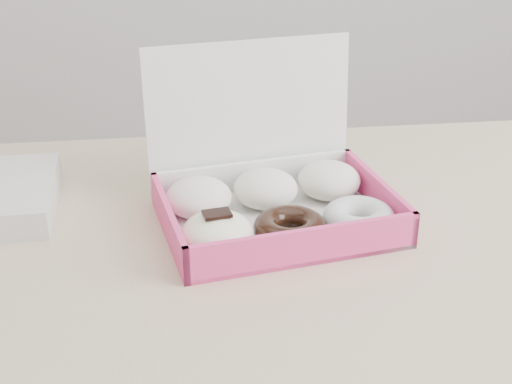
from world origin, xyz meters
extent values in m
cube|color=tan|center=(0.00, 0.00, 0.73)|extent=(1.20, 0.80, 0.04)
cube|color=white|center=(0.01, 0.08, 0.75)|extent=(0.30, 0.24, 0.01)
cube|color=#EF3D80|center=(0.03, -0.01, 0.77)|extent=(0.27, 0.05, 0.05)
cube|color=white|center=(0.00, 0.18, 0.77)|extent=(0.27, 0.05, 0.05)
cube|color=#EF3D80|center=(-0.12, 0.06, 0.77)|extent=(0.04, 0.20, 0.05)
cube|color=#EF3D80|center=(0.14, 0.11, 0.77)|extent=(0.04, 0.20, 0.05)
cube|color=white|center=(-0.01, 0.20, 0.85)|extent=(0.27, 0.07, 0.20)
ellipsoid|color=silver|center=(-0.08, 0.11, 0.78)|extent=(0.09, 0.09, 0.05)
ellipsoid|color=silver|center=(0.00, 0.13, 0.78)|extent=(0.09, 0.09, 0.05)
ellipsoid|color=silver|center=(0.09, 0.14, 0.78)|extent=(0.09, 0.09, 0.05)
ellipsoid|color=#F8F3C8|center=(-0.07, 0.02, 0.78)|extent=(0.09, 0.09, 0.05)
cube|color=black|center=(-0.07, 0.02, 0.80)|extent=(0.03, 0.03, 0.00)
torus|color=black|center=(0.02, 0.04, 0.77)|extent=(0.10, 0.10, 0.03)
torus|color=silver|center=(0.11, 0.05, 0.77)|extent=(0.10, 0.10, 0.03)
camera|label=1|loc=(-0.11, -0.67, 1.17)|focal=50.00mm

